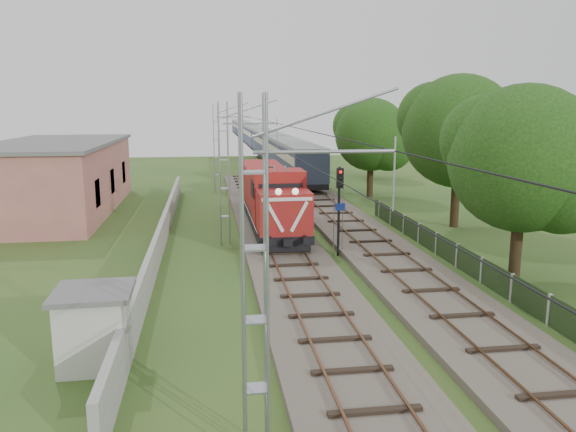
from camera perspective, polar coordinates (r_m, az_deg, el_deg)
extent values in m
plane|color=#2A4F1D|center=(21.26, 3.04, -10.25)|extent=(140.00, 140.00, 0.00)
cube|color=#6B6054|center=(27.76, 0.21, -4.77)|extent=(4.20, 70.00, 0.30)
cube|color=black|center=(27.70, 0.21, -4.37)|extent=(2.40, 70.00, 0.10)
cube|color=brown|center=(27.57, -1.54, -4.29)|extent=(0.08, 70.00, 0.05)
cube|color=brown|center=(27.82, 1.95, -4.15)|extent=(0.08, 70.00, 0.05)
cube|color=#6B6054|center=(41.12, 4.44, 0.41)|extent=(4.20, 80.00, 0.30)
cube|color=black|center=(41.08, 4.44, 0.69)|extent=(2.40, 80.00, 0.10)
cube|color=brown|center=(40.89, 3.28, 0.76)|extent=(0.08, 80.00, 0.05)
cube|color=brown|center=(41.26, 5.59, 0.82)|extent=(0.08, 80.00, 0.05)
cylinder|color=gray|center=(11.71, 3.81, 6.54)|extent=(3.00, 0.08, 0.08)
cylinder|color=gray|center=(31.52, -3.88, 9.36)|extent=(3.00, 0.08, 0.08)
cylinder|color=gray|center=(51.48, -5.63, 9.98)|extent=(3.00, 0.08, 0.08)
cylinder|color=black|center=(31.74, -1.12, 7.04)|extent=(0.03, 70.00, 0.03)
cylinder|color=black|center=(31.67, -1.13, 9.39)|extent=(0.03, 70.00, 0.03)
cube|color=#9E9E99|center=(32.28, -12.62, -1.69)|extent=(0.25, 40.00, 1.50)
cube|color=#B57361|center=(45.10, -22.45, 3.57)|extent=(8.00, 20.00, 5.00)
cube|color=#606060|center=(44.88, -22.69, 6.86)|extent=(8.40, 20.40, 0.25)
cube|color=black|center=(38.48, -18.84, 2.21)|extent=(0.10, 1.60, 1.80)
cube|color=black|center=(44.34, -17.46, 3.39)|extent=(0.10, 1.60, 1.80)
cube|color=black|center=(50.23, -16.40, 4.30)|extent=(0.10, 1.60, 1.80)
cube|color=black|center=(26.37, 19.10, -5.23)|extent=(0.05, 32.00, 1.15)
cube|color=#9E9E99|center=(39.91, 9.28, 0.63)|extent=(0.12, 0.12, 1.20)
cube|color=black|center=(36.37, -1.90, 0.36)|extent=(2.85, 16.15, 0.47)
cube|color=black|center=(31.35, -0.84, -1.91)|extent=(2.09, 3.42, 0.47)
cube|color=black|center=(41.54, -2.70, 1.29)|extent=(2.09, 3.42, 0.47)
cube|color=black|center=(28.72, -0.12, -3.31)|extent=(2.47, 0.24, 0.33)
cube|color=maroon|center=(29.41, -0.43, 0.44)|extent=(2.75, 2.37, 2.18)
sphere|color=white|center=(28.03, -0.98, 2.47)|extent=(0.34, 0.34, 0.34)
sphere|color=white|center=(28.15, 0.75, 2.51)|extent=(0.34, 0.34, 0.34)
cube|color=silver|center=(28.16, -1.33, -0.14)|extent=(0.95, 0.06, 1.59)
cube|color=silver|center=(28.34, 1.15, -0.07)|extent=(0.95, 0.06, 1.59)
cube|color=silver|center=(28.08, -0.09, 1.71)|extent=(2.56, 0.06, 0.17)
cube|color=maroon|center=(31.61, -1.00, 1.97)|extent=(2.85, 2.28, 3.04)
cube|color=black|center=(30.40, -0.73, 2.51)|extent=(2.37, 0.06, 0.85)
cube|color=maroon|center=(38.42, -2.31, 3.15)|extent=(2.66, 11.49, 2.47)
cylinder|color=black|center=(35.39, -1.83, 4.73)|extent=(0.42, 0.42, 0.38)
cylinder|color=gray|center=(30.60, -1.36, 4.81)|extent=(0.11, 0.11, 0.33)
cylinder|color=gray|center=(30.68, -0.30, 4.83)|extent=(0.11, 0.11, 0.33)
cube|color=black|center=(58.98, 0.51, 4.41)|extent=(2.91, 22.04, 0.50)
cube|color=#2D334C|center=(58.81, 0.51, 5.96)|extent=(3.01, 22.04, 2.71)
cube|color=#BEB293|center=(58.77, 0.51, 6.45)|extent=(3.05, 21.16, 0.75)
cube|color=gray|center=(58.70, 0.51, 7.43)|extent=(3.06, 22.04, 0.35)
cube|color=black|center=(81.72, -1.97, 6.26)|extent=(2.91, 22.04, 0.50)
cube|color=#2D334C|center=(81.60, -1.98, 7.38)|extent=(3.01, 22.04, 2.71)
cube|color=#BEB293|center=(81.57, -1.98, 7.73)|extent=(3.05, 21.16, 0.75)
cube|color=gray|center=(81.52, -1.98, 8.43)|extent=(3.06, 22.04, 0.35)
cube|color=black|center=(104.59, -3.37, 7.29)|extent=(2.91, 22.04, 0.50)
cube|color=#2D334C|center=(104.50, -3.38, 8.17)|extent=(3.01, 22.04, 2.71)
cube|color=#BEB293|center=(104.47, -3.39, 8.45)|extent=(3.05, 21.16, 0.75)
cube|color=gray|center=(104.43, -3.39, 8.99)|extent=(3.06, 22.04, 0.35)
cube|color=black|center=(127.52, -4.28, 7.96)|extent=(2.91, 22.04, 0.50)
cube|color=#2D334C|center=(127.45, -4.29, 8.67)|extent=(3.01, 22.04, 2.71)
cube|color=#BEB293|center=(127.43, -4.29, 8.90)|extent=(3.05, 21.16, 0.75)
cube|color=gray|center=(127.39, -4.30, 9.35)|extent=(3.06, 22.04, 0.35)
cube|color=black|center=(150.49, -4.91, 8.41)|extent=(2.91, 22.04, 0.50)
cube|color=#2D334C|center=(150.43, -4.92, 9.02)|extent=(3.01, 22.04, 2.71)
cube|color=#BEB293|center=(150.41, -4.92, 9.21)|extent=(3.05, 21.16, 0.75)
cube|color=gray|center=(150.38, -4.93, 9.60)|extent=(3.06, 22.04, 0.35)
cylinder|color=black|center=(29.21, 5.18, 0.41)|extent=(0.13, 0.13, 4.69)
cube|color=black|center=(28.80, 5.30, 3.85)|extent=(0.35, 0.25, 1.03)
sphere|color=red|center=(28.65, 5.37, 4.47)|extent=(0.17, 0.17, 0.17)
sphere|color=black|center=(28.69, 5.36, 3.82)|extent=(0.17, 0.17, 0.17)
sphere|color=black|center=(28.73, 5.34, 3.17)|extent=(0.17, 0.17, 0.17)
cube|color=navy|center=(29.06, 5.33, 0.92)|extent=(0.52, 0.11, 0.38)
cube|color=beige|center=(18.19, -18.98, -10.90)|extent=(2.04, 2.04, 2.20)
cube|color=#606060|center=(17.79, -19.22, -7.31)|extent=(2.35, 2.35, 0.15)
cylinder|color=#3B2E18|center=(26.89, 22.21, -2.15)|extent=(0.51, 0.51, 3.92)
sphere|color=#103A0F|center=(26.36, 22.78, 5.41)|extent=(6.41, 6.41, 6.41)
sphere|color=#103A0F|center=(26.33, 26.10, 3.19)|extent=(4.49, 4.49, 4.49)
sphere|color=#103A0F|center=(26.73, 19.58, 7.23)|extent=(4.17, 4.17, 4.17)
cylinder|color=#3B2E18|center=(37.89, 16.65, 2.20)|extent=(0.56, 0.56, 4.39)
sphere|color=#103A0F|center=(37.51, 16.99, 8.24)|extent=(7.18, 7.18, 7.18)
sphere|color=#103A0F|center=(37.24, 19.62, 6.52)|extent=(5.03, 5.03, 5.03)
sphere|color=#103A0F|center=(38.13, 14.52, 9.60)|extent=(4.67, 4.67, 4.67)
cylinder|color=#3B2E18|center=(49.34, 8.35, 4.17)|extent=(0.55, 0.55, 3.81)
sphere|color=#103A0F|center=(49.06, 8.46, 8.18)|extent=(6.23, 6.23, 6.23)
sphere|color=#103A0F|center=(48.59, 10.17, 7.08)|extent=(4.36, 4.36, 4.36)
sphere|color=#103A0F|center=(49.78, 6.91, 9.06)|extent=(4.05, 4.05, 4.05)
cylinder|color=#3B2E18|center=(62.76, 8.35, 5.49)|extent=(0.53, 0.53, 3.52)
sphere|color=#103A0F|center=(62.53, 8.43, 8.40)|extent=(5.76, 5.76, 5.76)
sphere|color=#103A0F|center=(62.09, 9.67, 7.61)|extent=(4.03, 4.03, 4.03)
sphere|color=#103A0F|center=(63.20, 7.30, 9.04)|extent=(3.74, 3.74, 3.74)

